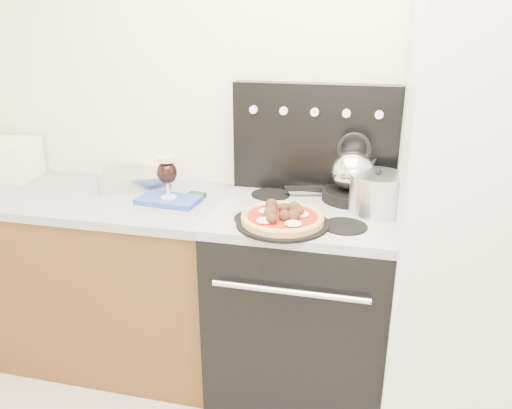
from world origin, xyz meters
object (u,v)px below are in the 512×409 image
(oven_mitt, at_px, (169,200))
(pizza, at_px, (282,216))
(stove_body, at_px, (301,306))
(stock_pot, at_px, (376,195))
(fridge, at_px, (481,220))
(beer_glass, at_px, (167,177))
(pizza_pan, at_px, (282,223))
(tea_kettle, at_px, (353,167))
(toaster_oven, at_px, (3,159))
(base_cabinet, at_px, (90,279))
(skillet, at_px, (351,195))

(oven_mitt, bearing_deg, pizza, -17.88)
(stove_body, height_order, stock_pot, stock_pot)
(pizza, bearing_deg, fridge, 11.60)
(stock_pot, bearing_deg, beer_glass, -177.74)
(pizza_pan, xyz_separation_m, stock_pot, (0.36, 0.22, 0.07))
(oven_mitt, xyz_separation_m, pizza_pan, (0.56, -0.18, 0.01))
(beer_glass, distance_m, pizza_pan, 0.60)
(beer_glass, xyz_separation_m, pizza, (0.56, -0.18, -0.07))
(pizza_pan, distance_m, tea_kettle, 0.45)
(beer_glass, bearing_deg, toaster_oven, 170.55)
(base_cabinet, xyz_separation_m, oven_mitt, (0.48, -0.03, 0.48))
(toaster_oven, bearing_deg, tea_kettle, -6.80)
(pizza_pan, bearing_deg, base_cabinet, 168.77)
(fridge, bearing_deg, stock_pot, 171.55)
(pizza_pan, relative_size, skillet, 1.43)
(stove_body, distance_m, oven_mitt, 0.78)
(beer_glass, bearing_deg, pizza, -17.88)
(pizza, distance_m, skillet, 0.43)
(fridge, relative_size, stock_pot, 8.57)
(fridge, height_order, skillet, fridge)
(pizza_pan, bearing_deg, fridge, 11.60)
(toaster_oven, height_order, pizza, toaster_oven)
(stove_body, bearing_deg, stock_pot, 6.87)
(pizza, xyz_separation_m, tea_kettle, (0.25, 0.35, 0.12))
(fridge, relative_size, skillet, 7.31)
(oven_mitt, bearing_deg, tea_kettle, 11.75)
(base_cabinet, bearing_deg, toaster_oven, 164.74)
(fridge, relative_size, pizza_pan, 5.11)
(stove_body, xyz_separation_m, skillet, (0.19, 0.17, 0.50))
(base_cabinet, bearing_deg, skillet, 6.30)
(fridge, xyz_separation_m, skillet, (-0.51, 0.19, -0.01))
(stove_body, bearing_deg, oven_mitt, -179.92)
(base_cabinet, distance_m, stock_pot, 1.51)
(beer_glass, relative_size, pizza, 0.60)
(stove_body, distance_m, toaster_oven, 1.72)
(beer_glass, height_order, tea_kettle, tea_kettle)
(skillet, bearing_deg, beer_glass, -168.25)
(fridge, distance_m, pizza_pan, 0.78)
(skillet, distance_m, tea_kettle, 0.13)
(toaster_oven, relative_size, pizza_pan, 0.86)
(fridge, distance_m, pizza, 0.78)
(stove_body, bearing_deg, pizza, -109.27)
(oven_mitt, bearing_deg, stove_body, 0.08)
(pizza_pan, xyz_separation_m, skillet, (0.25, 0.35, 0.02))
(oven_mitt, distance_m, skillet, 0.83)
(beer_glass, height_order, stock_pot, beer_glass)
(fridge, xyz_separation_m, toaster_oven, (-2.31, 0.19, 0.05))
(oven_mitt, bearing_deg, skillet, 11.75)
(fridge, xyz_separation_m, oven_mitt, (-1.32, 0.02, -0.04))
(pizza, height_order, skillet, pizza)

